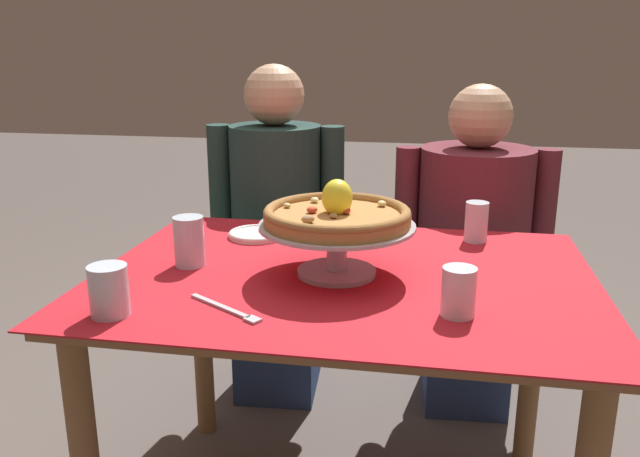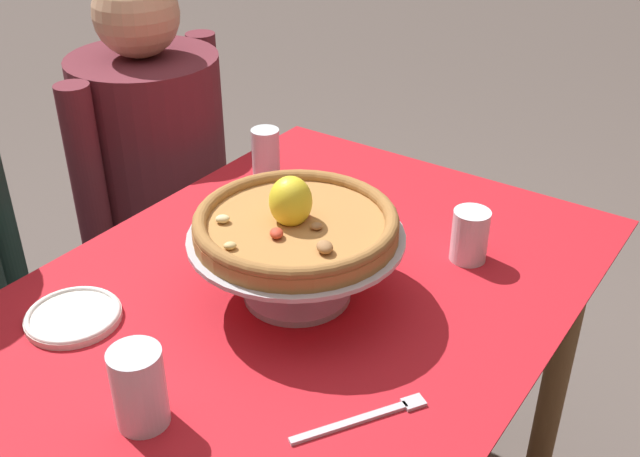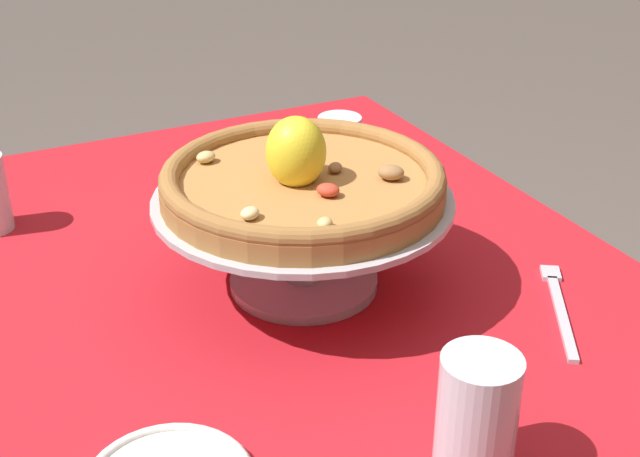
{
  "view_description": "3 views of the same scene",
  "coord_description": "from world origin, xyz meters",
  "px_view_note": "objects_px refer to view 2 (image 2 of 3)",
  "views": [
    {
      "loc": [
        0.2,
        -1.44,
        1.24
      ],
      "look_at": [
        -0.05,
        -0.04,
        0.83
      ],
      "focal_mm": 36.22,
      "sensor_mm": 36.0,
      "label": 1
    },
    {
      "loc": [
        -0.88,
        -0.65,
        1.49
      ],
      "look_at": [
        0.04,
        -0.02,
        0.83
      ],
      "focal_mm": 42.22,
      "sensor_mm": 36.0,
      "label": 2
    },
    {
      "loc": [
        -0.88,
        0.4,
        1.3
      ],
      "look_at": [
        -0.02,
        -0.03,
        0.79
      ],
      "focal_mm": 48.89,
      "sensor_mm": 36.0,
      "label": 3
    }
  ],
  "objects_px": {
    "pizza_stand": "(297,254)",
    "water_glass_side_left": "(140,392)",
    "side_plate": "(73,316)",
    "dinner_fork": "(367,417)",
    "water_glass_front_right": "(470,238)",
    "diner_right": "(158,189)",
    "pizza": "(295,222)",
    "water_glass_back_right": "(266,155)"
  },
  "relations": [
    {
      "from": "side_plate",
      "to": "diner_right",
      "type": "distance_m",
      "value": 0.8
    },
    {
      "from": "water_glass_front_right",
      "to": "diner_right",
      "type": "xyz_separation_m",
      "value": [
        0.08,
        0.92,
        -0.21
      ]
    },
    {
      "from": "water_glass_back_right",
      "to": "diner_right",
      "type": "bearing_deg",
      "value": 87.54
    },
    {
      "from": "pizza",
      "to": "pizza_stand",
      "type": "bearing_deg",
      "value": -69.61
    },
    {
      "from": "pizza_stand",
      "to": "water_glass_front_right",
      "type": "height_order",
      "value": "pizza_stand"
    },
    {
      "from": "water_glass_side_left",
      "to": "dinner_fork",
      "type": "distance_m",
      "value": 0.32
    },
    {
      "from": "side_plate",
      "to": "water_glass_front_right",
      "type": "bearing_deg",
      "value": -40.04
    },
    {
      "from": "pizza_stand",
      "to": "side_plate",
      "type": "relative_size",
      "value": 2.31
    },
    {
      "from": "pizza",
      "to": "diner_right",
      "type": "height_order",
      "value": "diner_right"
    },
    {
      "from": "dinner_fork",
      "to": "diner_right",
      "type": "relative_size",
      "value": 0.17
    },
    {
      "from": "pizza",
      "to": "dinner_fork",
      "type": "bearing_deg",
      "value": -125.73
    },
    {
      "from": "water_glass_side_left",
      "to": "water_glass_back_right",
      "type": "relative_size",
      "value": 1.11
    },
    {
      "from": "water_glass_front_right",
      "to": "diner_right",
      "type": "height_order",
      "value": "diner_right"
    },
    {
      "from": "water_glass_front_right",
      "to": "water_glass_back_right",
      "type": "bearing_deg",
      "value": 83.43
    },
    {
      "from": "dinner_fork",
      "to": "pizza",
      "type": "bearing_deg",
      "value": 54.27
    },
    {
      "from": "pizza",
      "to": "diner_right",
      "type": "bearing_deg",
      "value": 63.82
    },
    {
      "from": "water_glass_back_right",
      "to": "water_glass_front_right",
      "type": "bearing_deg",
      "value": -96.57
    },
    {
      "from": "dinner_fork",
      "to": "water_glass_front_right",
      "type": "bearing_deg",
      "value": 7.58
    },
    {
      "from": "dinner_fork",
      "to": "water_glass_side_left",
      "type": "bearing_deg",
      "value": 125.17
    },
    {
      "from": "dinner_fork",
      "to": "diner_right",
      "type": "bearing_deg",
      "value": 61.12
    },
    {
      "from": "pizza_stand",
      "to": "water_glass_side_left",
      "type": "height_order",
      "value": "same"
    },
    {
      "from": "side_plate",
      "to": "dinner_fork",
      "type": "height_order",
      "value": "side_plate"
    },
    {
      "from": "water_glass_front_right",
      "to": "dinner_fork",
      "type": "bearing_deg",
      "value": -172.42
    },
    {
      "from": "side_plate",
      "to": "diner_right",
      "type": "bearing_deg",
      "value": 36.18
    },
    {
      "from": "pizza",
      "to": "water_glass_front_right",
      "type": "bearing_deg",
      "value": -35.26
    },
    {
      "from": "pizza",
      "to": "water_glass_side_left",
      "type": "bearing_deg",
      "value": -179.85
    },
    {
      "from": "pizza_stand",
      "to": "water_glass_side_left",
      "type": "distance_m",
      "value": 0.37
    },
    {
      "from": "pizza",
      "to": "diner_right",
      "type": "xyz_separation_m",
      "value": [
        0.36,
        0.72,
        -0.31
      ]
    },
    {
      "from": "pizza",
      "to": "water_glass_back_right",
      "type": "height_order",
      "value": "pizza"
    },
    {
      "from": "pizza",
      "to": "water_glass_side_left",
      "type": "relative_size",
      "value": 2.77
    },
    {
      "from": "pizza_stand",
      "to": "pizza",
      "type": "xyz_separation_m",
      "value": [
        -0.0,
        0.0,
        0.06
      ]
    },
    {
      "from": "side_plate",
      "to": "dinner_fork",
      "type": "distance_m",
      "value": 0.53
    },
    {
      "from": "side_plate",
      "to": "water_glass_side_left",
      "type": "bearing_deg",
      "value": -109.79
    },
    {
      "from": "pizza",
      "to": "side_plate",
      "type": "height_order",
      "value": "pizza"
    },
    {
      "from": "water_glass_side_left",
      "to": "dinner_fork",
      "type": "xyz_separation_m",
      "value": [
        0.18,
        -0.26,
        -0.05
      ]
    },
    {
      "from": "water_glass_back_right",
      "to": "diner_right",
      "type": "distance_m",
      "value": 0.44
    },
    {
      "from": "diner_right",
      "to": "water_glass_side_left",
      "type": "bearing_deg",
      "value": -134.93
    },
    {
      "from": "pizza_stand",
      "to": "pizza",
      "type": "bearing_deg",
      "value": 110.39
    },
    {
      "from": "water_glass_side_left",
      "to": "diner_right",
      "type": "distance_m",
      "value": 1.05
    },
    {
      "from": "water_glass_front_right",
      "to": "pizza_stand",
      "type": "bearing_deg",
      "value": 144.82
    },
    {
      "from": "water_glass_back_right",
      "to": "side_plate",
      "type": "height_order",
      "value": "water_glass_back_right"
    },
    {
      "from": "water_glass_back_right",
      "to": "dinner_fork",
      "type": "xyz_separation_m",
      "value": [
        -0.53,
        -0.59,
        -0.05
      ]
    }
  ]
}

